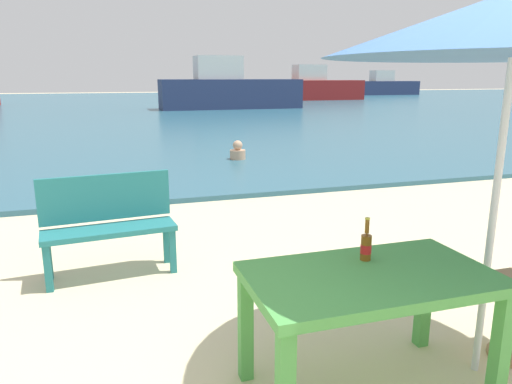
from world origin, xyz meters
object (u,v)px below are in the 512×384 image
Objects in this scene: picnic_table_green at (370,291)px; boat_fishing_trawler at (386,86)px; beer_bottle_amber at (366,245)px; bench_teal_center at (108,219)px; swimmer_person at (238,152)px; boat_barge at (229,90)px; boat_sailboat at (315,87)px.

boat_fishing_trawler reaches higher than picnic_table_green.
beer_bottle_amber is at bearing 69.10° from picnic_table_green.
swimmer_person is at bearing 63.43° from bench_teal_center.
swimmer_person is (2.75, 5.50, -0.30)m from bench_teal_center.
picnic_table_green is 0.21× the size of boat_fishing_trawler.
boat_fishing_trawler is (20.23, 16.03, -0.18)m from boat_barge.
picnic_table_green is at bearing -99.74° from swimmer_person.
picnic_table_green is 0.19× the size of boat_sailboat.
beer_bottle_amber is 24.92m from boat_barge.
beer_bottle_amber is at bearing -54.92° from bench_teal_center.
picnic_table_green is 47.98m from boat_fishing_trawler.
bench_teal_center is 0.17× the size of boat_sailboat.
picnic_table_green is 0.29m from beer_bottle_amber.
boat_fishing_trawler reaches higher than beer_bottle_amber.
bench_teal_center reaches higher than picnic_table_green.
bench_teal_center is 34.29m from boat_sailboat.
boat_fishing_trawler is at bearing 38.40° from boat_barge.
picnic_table_green is 3.41× the size of swimmer_person.
bench_teal_center is 0.16× the size of boat_barge.
boat_sailboat is at bearing 66.21° from beer_bottle_amber.
beer_bottle_amber reaches higher than picnic_table_green.
boat_fishing_trawler is at bearing 35.03° from boat_sailboat.
swimmer_person is at bearing 80.55° from beer_bottle_amber.
beer_bottle_amber is 35.54m from boat_sailboat.
picnic_table_green is at bearing -102.39° from boat_barge.
bench_teal_center reaches higher than swimmer_person.
picnic_table_green is 7.92m from swimmer_person.
swimmer_person is (1.34, 7.79, -0.41)m from picnic_table_green.
boat_fishing_trawler reaches higher than bench_teal_center.
boat_fishing_trawler is 13.69m from boat_sailboat.
boat_sailboat reaches higher than beer_bottle_amber.
boat_barge is 1.08× the size of boat_sailboat.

